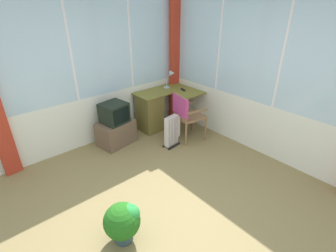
% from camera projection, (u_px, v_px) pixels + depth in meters
% --- Properties ---
extents(ground, '(5.44, 5.65, 0.06)m').
position_uv_depth(ground, '(168.00, 219.00, 3.15)').
color(ground, olive).
extents(north_window_panel, '(4.44, 0.07, 2.64)m').
position_uv_depth(north_window_panel, '(74.00, 75.00, 4.13)').
color(north_window_panel, white).
rests_on(north_window_panel, ground).
extents(east_window_panel, '(0.07, 4.65, 2.64)m').
position_uv_depth(east_window_panel, '(278.00, 81.00, 3.85)').
color(east_window_panel, white).
rests_on(east_window_panel, ground).
extents(curtain_corner, '(0.24, 0.09, 2.54)m').
position_uv_depth(curtain_corner, '(175.00, 61.00, 5.29)').
color(curtain_corner, '#B63421').
rests_on(curtain_corner, ground).
extents(desk, '(1.16, 0.93, 0.78)m').
position_uv_depth(desk, '(152.00, 110.00, 5.09)').
color(desk, olive).
rests_on(desk, ground).
extents(desk_lamp, '(0.24, 0.21, 0.37)m').
position_uv_depth(desk_lamp, '(171.00, 76.00, 5.14)').
color(desk_lamp, '#B2B7BC').
rests_on(desk_lamp, desk).
extents(tv_remote, '(0.09, 0.16, 0.02)m').
position_uv_depth(tv_remote, '(183.00, 90.00, 5.10)').
color(tv_remote, black).
rests_on(tv_remote, desk).
extents(wooden_armchair, '(0.58, 0.57, 0.91)m').
position_uv_depth(wooden_armchair, '(185.00, 111.00, 4.63)').
color(wooden_armchair, olive).
rests_on(wooden_armchair, ground).
extents(tv_on_stand, '(0.70, 0.54, 0.81)m').
position_uv_depth(tv_on_stand, '(116.00, 126.00, 4.59)').
color(tv_on_stand, brown).
rests_on(tv_on_stand, ground).
extents(space_heater, '(0.36, 0.21, 0.60)m').
position_uv_depth(space_heater, '(172.00, 131.00, 4.56)').
color(space_heater, silver).
rests_on(space_heater, ground).
extents(potted_plant, '(0.41, 0.41, 0.49)m').
position_uv_depth(potted_plant, '(123.00, 221.00, 2.74)').
color(potted_plant, '#344A52').
rests_on(potted_plant, ground).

